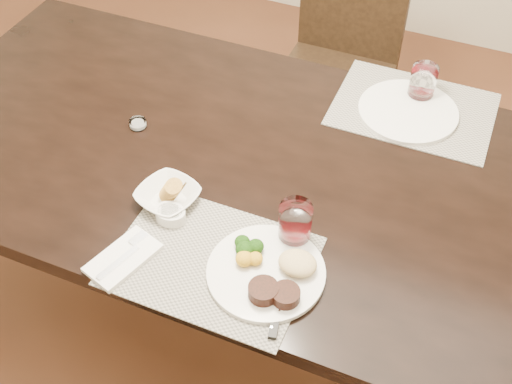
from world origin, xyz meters
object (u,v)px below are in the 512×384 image
at_px(steak_knife, 280,311).
at_px(far_plate, 408,111).
at_px(wine_glass_near, 295,225).
at_px(chair_far, 341,53).
at_px(dinner_plate, 271,272).
at_px(cracker_bowl, 168,196).

relative_size(steak_knife, far_plate, 0.74).
relative_size(steak_knife, wine_glass_near, 1.95).
distance_m(chair_far, wine_glass_near, 1.20).
relative_size(chair_far, wine_glass_near, 8.20).
bearing_deg(steak_knife, chair_far, 88.85).
xyz_separation_m(chair_far, dinner_plate, (0.21, -1.27, 0.27)).
bearing_deg(wine_glass_near, chair_far, 100.79).
relative_size(chair_far, dinner_plate, 3.26).
bearing_deg(wine_glass_near, steak_knife, -78.15).
bearing_deg(steak_knife, cracker_bowl, 140.25).
bearing_deg(dinner_plate, far_plate, 56.17).
relative_size(dinner_plate, cracker_bowl, 1.51).
xyz_separation_m(dinner_plate, wine_glass_near, (0.01, 0.13, 0.03)).
height_order(dinner_plate, steak_knife, dinner_plate).
bearing_deg(dinner_plate, steak_knife, -78.33).
height_order(steak_knife, wine_glass_near, wine_glass_near).
distance_m(dinner_plate, steak_knife, 0.10).
height_order(dinner_plate, wine_glass_near, wine_glass_near).
relative_size(cracker_bowl, far_plate, 0.63).
distance_m(dinner_plate, wine_glass_near, 0.13).
height_order(dinner_plate, far_plate, dinner_plate).
relative_size(chair_far, far_plate, 3.10).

